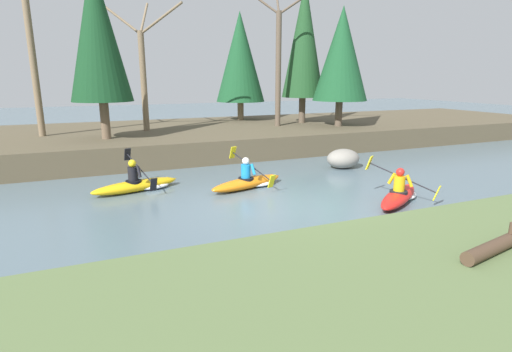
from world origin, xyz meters
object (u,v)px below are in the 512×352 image
(kayaker_middle, at_px, (250,182))
(driftwood_log, at_px, (504,242))
(kayaker_lead, at_px, (400,195))
(boulder_midstream, at_px, (343,159))
(kayaker_trailing, at_px, (139,184))

(kayaker_middle, relative_size, driftwood_log, 1.17)
(kayaker_lead, bearing_deg, kayaker_middle, 104.67)
(boulder_midstream, bearing_deg, kayaker_lead, -103.66)
(kayaker_middle, distance_m, boulder_midstream, 4.57)
(kayaker_middle, xyz_separation_m, boulder_midstream, (4.40, 1.23, 0.17))
(boulder_midstream, bearing_deg, kayaker_trailing, -178.42)
(driftwood_log, bearing_deg, kayaker_lead, 58.53)
(kayaker_middle, bearing_deg, driftwood_log, -93.84)
(kayaker_lead, distance_m, kayaker_middle, 4.52)
(boulder_midstream, distance_m, driftwood_log, 8.82)
(kayaker_middle, xyz_separation_m, kayaker_trailing, (-3.31, 1.02, 0.00))
(kayaker_middle, bearing_deg, boulder_midstream, -2.36)
(kayaker_lead, xyz_separation_m, boulder_midstream, (1.03, 4.24, 0.17))
(kayaker_trailing, distance_m, driftwood_log, 9.69)
(kayaker_lead, height_order, driftwood_log, kayaker_lead)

